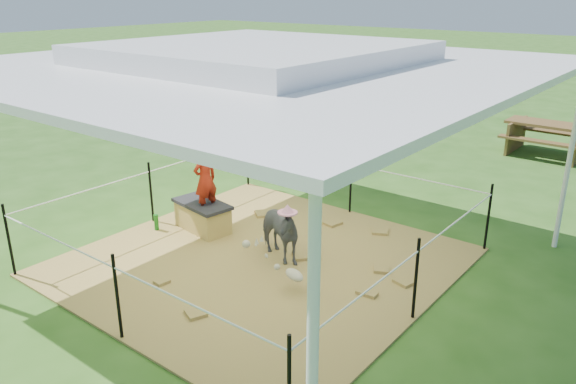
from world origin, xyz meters
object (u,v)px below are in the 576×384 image
Objects in this scene: woman at (205,173)px; foal at (294,273)px; green_bottle at (156,222)px; pony at (276,231)px; straw_bale at (203,217)px; picnic_table_near at (548,139)px.

foal is (2.13, -0.61, -0.68)m from woman.
green_bottle is 2.11m from pony.
straw_bale is 3.60× the size of green_bottle.
picnic_table_near is at bearing 168.29° from woman.
pony is 0.91m from foal.
picnic_table_near is at bearing 8.17° from pony.
green_bottle is at bearing -112.77° from picnic_table_near.
woman is at bearing 0.00° from straw_bale.
woman is at bearing 106.04° from pony.
picnic_table_near reaches higher than foal.
woman is 4.32× the size of green_bottle.
green_bottle is at bearing -46.37° from woman.
foal is at bearing -94.36° from picnic_table_near.
pony is 7.83m from picnic_table_near.
woman is at bearing -176.89° from foal.
straw_bale is 0.74m from woman.
picnic_table_near is (2.87, 7.62, -0.59)m from woman.
green_bottle is 2.78m from foal.
woman is 1.50m from pony.
pony reaches higher than picnic_table_near.
picnic_table_near is (0.74, 8.23, 0.10)m from foal.
pony is 0.55× the size of picnic_table_near.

